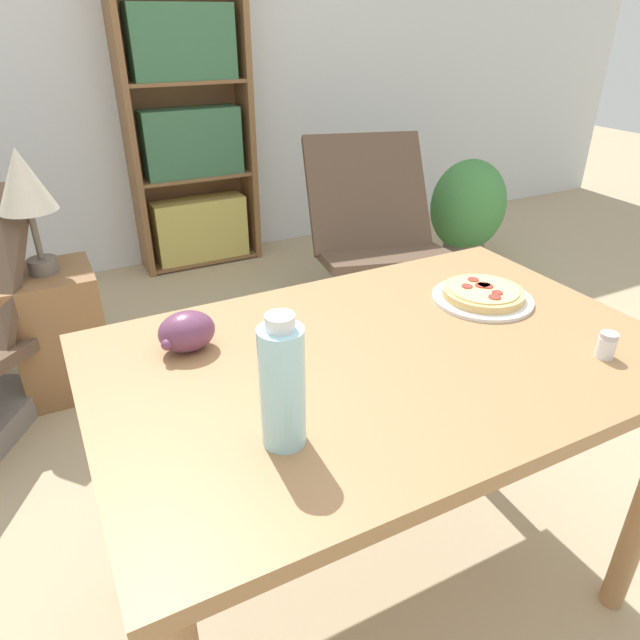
% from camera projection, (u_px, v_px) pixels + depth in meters
% --- Properties ---
extents(ground_plane, '(14.00, 14.00, 0.00)m').
position_uv_depth(ground_plane, '(348.00, 562.00, 1.68)').
color(ground_plane, tan).
extents(wall_back, '(8.00, 0.05, 2.60)m').
position_uv_depth(wall_back, '(116.00, 41.00, 3.12)').
color(wall_back, silver).
rests_on(wall_back, ground_plane).
extents(dining_table, '(1.25, 0.81, 0.77)m').
position_uv_depth(dining_table, '(382.00, 392.00, 1.29)').
color(dining_table, '#A37549').
rests_on(dining_table, ground_plane).
extents(pizza_on_plate, '(0.25, 0.25, 0.04)m').
position_uv_depth(pizza_on_plate, '(483.00, 295.00, 1.46)').
color(pizza_on_plate, white).
rests_on(pizza_on_plate, dining_table).
extents(grape_bunch, '(0.13, 0.10, 0.09)m').
position_uv_depth(grape_bunch, '(187.00, 332.00, 1.23)').
color(grape_bunch, '#6B3856').
rests_on(grape_bunch, dining_table).
extents(drink_bottle, '(0.08, 0.08, 0.24)m').
position_uv_depth(drink_bottle, '(282.00, 385.00, 0.93)').
color(drink_bottle, '#A3DBEA').
rests_on(drink_bottle, dining_table).
extents(salt_shaker, '(0.04, 0.04, 0.06)m').
position_uv_depth(salt_shaker, '(607.00, 345.00, 1.21)').
color(salt_shaker, white).
rests_on(salt_shaker, dining_table).
extents(lounge_chair_far, '(0.79, 0.91, 0.88)m').
position_uv_depth(lounge_chair_far, '(374.00, 262.00, 2.98)').
color(lounge_chair_far, slate).
rests_on(lounge_chair_far, ground_plane).
extents(bookshelf, '(0.74, 0.25, 1.65)m').
position_uv_depth(bookshelf, '(191.00, 138.00, 3.38)').
color(bookshelf, brown).
rests_on(bookshelf, ground_plane).
extents(side_table, '(0.34, 0.34, 0.54)m').
position_uv_depth(side_table, '(60.00, 332.00, 2.35)').
color(side_table, brown).
rests_on(side_table, ground_plane).
extents(table_lamp, '(0.21, 0.21, 0.48)m').
position_uv_depth(table_lamp, '(23.00, 186.00, 2.07)').
color(table_lamp, '#665B51').
rests_on(table_lamp, side_table).
extents(potted_plant_floor, '(0.49, 0.41, 0.67)m').
position_uv_depth(potted_plant_floor, '(468.00, 210.00, 3.53)').
color(potted_plant_floor, '#70665B').
rests_on(potted_plant_floor, ground_plane).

